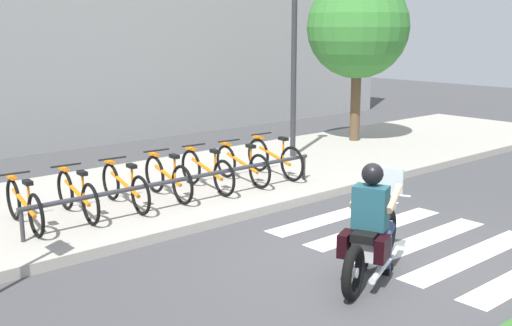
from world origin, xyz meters
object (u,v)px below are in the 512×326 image
bicycle_1 (77,195)px  bicycle_5 (242,165)px  bicycle_0 (24,205)px  bicycle_2 (125,186)px  bike_rack (187,180)px  street_lamp (294,36)px  tree_near_rack (358,28)px  motorcycle (373,239)px  bicycle_4 (207,171)px  bicycle_6 (274,158)px  bicycle_3 (168,178)px  rider (372,212)px

bicycle_1 → bicycle_5: (3.26, 0.00, -0.00)m
bicycle_0 → bicycle_2: (1.63, 0.00, -0.00)m
bike_rack → street_lamp: street_lamp is taller
street_lamp → tree_near_rack: 2.63m
motorcycle → bicycle_2: (-1.06, 4.15, 0.04)m
motorcycle → tree_near_rack: tree_near_rack is taller
bicycle_1 → street_lamp: (5.71, 1.17, 2.30)m
bicycle_4 → tree_near_rack: 6.55m
bicycle_4 → bicycle_6: bearing=-0.0°
bicycle_5 → bicycle_6: (0.81, -0.00, 0.02)m
bicycle_1 → tree_near_rack: tree_near_rack is taller
bicycle_2 → bicycle_5: bicycle_5 is taller
motorcycle → bicycle_5: bearing=71.6°
bicycle_5 → tree_near_rack: tree_near_rack is taller
motorcycle → street_lamp: 6.97m
bicycle_1 → bicycle_2: 0.81m
bicycle_3 → bike_rack: 0.56m
bicycle_3 → bicycle_6: size_ratio=0.94×
rider → bicycle_6: 4.77m
bicycle_0 → bicycle_3: bicycle_3 is taller
motorcycle → bicycle_2: size_ratio=1.20×
bicycle_4 → bicycle_1: bearing=-180.0°
bicycle_3 → tree_near_rack: size_ratio=0.38×
motorcycle → bicycle_0: bearing=122.9°
bicycle_3 → bicycle_6: bearing=0.0°
rider → bicycle_5: (1.46, 4.18, -0.32)m
bicycle_1 → bicycle_5: bearing=0.0°
bicycle_4 → tree_near_rack: tree_near_rack is taller
bicycle_3 → bicycle_2: bearing=179.9°
bicycle_1 → bicycle_2: size_ratio=0.96×
motorcycle → rider: size_ratio=1.43×
motorcycle → bicycle_6: (2.20, 4.15, 0.06)m
bicycle_4 → bicycle_6: 1.63m
bicycle_2 → bicycle_0: bearing=-180.0°
bicycle_4 → tree_near_rack: (5.87, 1.57, 2.47)m
bicycle_2 → street_lamp: street_lamp is taller
bicycle_5 → street_lamp: size_ratio=0.36×
tree_near_rack → bicycle_3: bearing=-166.8°
bicycle_3 → bike_rack: size_ratio=0.29×
bicycle_6 → tree_near_rack: 5.14m
bicycle_4 → bicycle_5: (0.81, 0.00, -0.00)m
bicycle_3 → bike_rack: bicycle_3 is taller
bicycle_0 → street_lamp: size_ratio=0.36×
rider → bicycle_6: size_ratio=0.84×
bicycle_1 → street_lamp: size_ratio=0.35×
bicycle_1 → bicycle_2: bicycle_1 is taller
rider → motorcycle: bearing=20.7°
bicycle_5 → bicycle_3: bearing=-180.0°
bicycle_5 → bike_rack: bearing=-161.2°
rider → bicycle_1: bearing=113.3°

